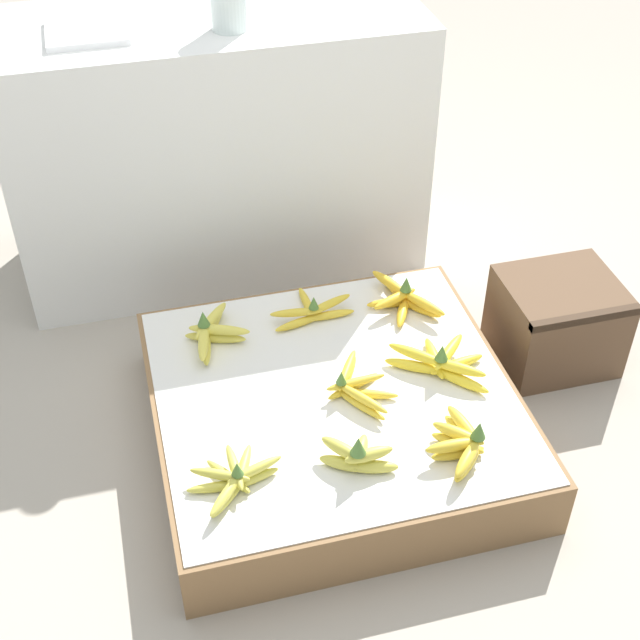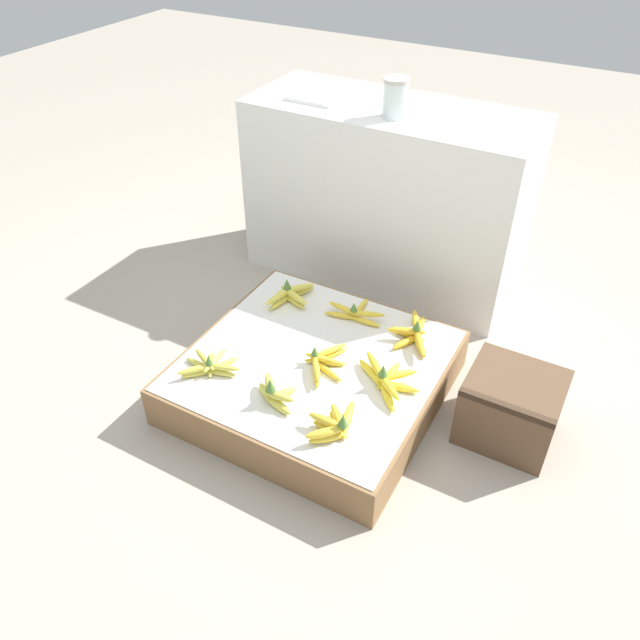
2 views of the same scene
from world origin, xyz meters
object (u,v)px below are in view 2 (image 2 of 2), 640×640
Objects in this scene: banana_bunch_middle_midleft at (324,362)px; banana_bunch_back_midright at (414,334)px; banana_bunch_front_left at (210,366)px; banana_bunch_front_midright at (336,425)px; banana_bunch_front_midleft at (275,394)px; banana_bunch_back_left at (290,295)px; foam_tray_white at (319,95)px; banana_bunch_middle_midright at (386,379)px; glass_jar at (395,98)px; wooden_crate at (511,407)px; banana_bunch_back_midleft at (355,313)px.

banana_bunch_middle_midleft is 0.39m from banana_bunch_back_midright.
banana_bunch_front_midright is at bearing -3.98° from banana_bunch_front_left.
banana_bunch_front_midleft reaches higher than banana_bunch_back_midright.
banana_bunch_front_left is 0.52m from banana_bunch_back_left.
banana_bunch_back_left reaches higher than banana_bunch_front_left.
foam_tray_white reaches higher than banana_bunch_middle_midleft.
banana_bunch_middle_midleft is (0.06, 0.24, -0.01)m from banana_bunch_front_midleft.
banana_bunch_middle_midleft is 1.04× the size of banana_bunch_back_left.
glass_jar is at bearing 114.88° from banana_bunch_middle_midright.
wooden_crate is 0.45m from banana_bunch_back_midright.
banana_bunch_back_midright is at bearing -55.09° from glass_jar.
banana_bunch_back_left is 1.12× the size of foam_tray_white.
banana_bunch_front_left is 0.88× the size of banana_bunch_back_midright.
banana_bunch_front_left is 0.54m from banana_bunch_front_midright.
banana_bunch_front_midright is 1.33m from glass_jar.
wooden_crate reaches higher than banana_bunch_back_midleft.
wooden_crate is at bearing 42.63° from banana_bunch_front_midright.
foam_tray_white is at bearing 111.94° from banana_bunch_front_midleft.
banana_bunch_back_midright is at bearing 85.57° from banana_bunch_front_midright.
banana_bunch_front_left is 0.63m from banana_bunch_back_midleft.
banana_bunch_middle_midright is 1.08× the size of banana_bunch_back_left.
banana_bunch_back_midleft is 0.98m from foam_tray_white.
wooden_crate is 1.39× the size of banana_bunch_front_left.
banana_bunch_back_midright is (0.59, 0.53, 0.00)m from banana_bunch_front_left.
foam_tray_white is at bearing 170.76° from glass_jar.
banana_bunch_middle_midleft is 0.24m from banana_bunch_middle_midright.
banana_bunch_middle_midright is at bearing -25.69° from banana_bunch_back_left.
wooden_crate is 0.69m from banana_bunch_middle_midleft.
banana_bunch_front_left is 1.29m from foam_tray_white.
banana_bunch_back_left is at bearing 116.16° from banana_bunch_front_midleft.
banana_bunch_front_left is 1.05× the size of foam_tray_white.
foam_tray_white reaches higher than banana_bunch_back_left.
glass_jar is (0.22, 1.05, 0.71)m from banana_bunch_front_left.
banana_bunch_middle_midleft is 1.16× the size of foam_tray_white.
wooden_crate is at bearing -11.87° from banana_bunch_back_midleft.
banana_bunch_front_left is at bearing -93.29° from banana_bunch_back_left.
banana_bunch_front_midleft is 0.24m from banana_bunch_middle_midleft.
glass_jar is (-0.79, 0.65, 0.77)m from wooden_crate.
banana_bunch_middle_midright is at bearing -65.12° from glass_jar.
banana_bunch_middle_midleft is at bearing -42.35° from banana_bunch_back_left.
glass_jar is at bearing 93.74° from banana_bunch_front_midleft.
banana_bunch_back_midright is at bearing 1.34° from banana_bunch_back_left.
wooden_crate is 1.31× the size of banana_bunch_back_midleft.
banana_bunch_middle_midleft is at bearing -84.39° from banana_bunch_back_midleft.
banana_bunch_front_midleft is 0.74× the size of banana_bunch_back_left.
banana_bunch_middle_midleft is 1.10m from glass_jar.
banana_bunch_front_midleft reaches higher than banana_bunch_middle_midleft.
banana_bunch_front_midright is at bearing -137.37° from wooden_crate.
banana_bunch_back_midleft is at bearing 110.63° from banana_bunch_front_midright.
banana_bunch_back_midleft is (-0.22, 0.58, -0.01)m from banana_bunch_front_midright.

